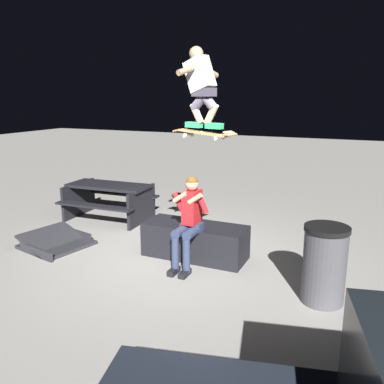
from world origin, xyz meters
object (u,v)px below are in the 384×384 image
object	(u,v)px
skater_airborne	(201,84)
trash_bin	(324,264)
skateboard	(204,133)
kicker_ramp	(57,243)
ledge_box_main	(195,241)
picnic_table_back	(109,196)
person_sitting_on_ledge	(189,217)

from	to	relation	value
skater_airborne	trash_bin	xyz separation A→B (m)	(-1.87, 0.46, -2.20)
skateboard	kicker_ramp	bearing A→B (deg)	6.83
ledge_box_main	skater_airborne	xyz separation A→B (m)	(-0.18, 0.22, 2.43)
skater_airborne	kicker_ramp	xyz separation A→B (m)	(2.56, 0.33, -2.65)
skateboard	ledge_box_main	bearing A→B (deg)	-45.04
kicker_ramp	trash_bin	xyz separation A→B (m)	(-4.42, 0.14, 0.45)
skater_airborne	trash_bin	world-z (taller)	skater_airborne
skateboard	kicker_ramp	world-z (taller)	skateboard
ledge_box_main	trash_bin	xyz separation A→B (m)	(-2.05, 0.68, 0.23)
ledge_box_main	skateboard	bearing A→B (deg)	134.96
picnic_table_back	ledge_box_main	bearing A→B (deg)	154.84
skater_airborne	picnic_table_back	world-z (taller)	skater_airborne
skateboard	kicker_ramp	size ratio (longest dim) A/B	0.87
picnic_table_back	person_sitting_on_ledge	bearing A→B (deg)	148.70
skater_airborne	kicker_ramp	distance (m)	3.70
skateboard	skater_airborne	distance (m)	0.69
skateboard	trash_bin	world-z (taller)	skateboard
person_sitting_on_ledge	skateboard	xyz separation A→B (m)	(-0.17, -0.15, 1.24)
ledge_box_main	kicker_ramp	world-z (taller)	ledge_box_main
kicker_ramp	skateboard	bearing A→B (deg)	-173.17
kicker_ramp	trash_bin	distance (m)	4.45
picnic_table_back	skateboard	bearing A→B (deg)	152.72
person_sitting_on_ledge	kicker_ramp	size ratio (longest dim) A/B	1.16
person_sitting_on_ledge	skateboard	size ratio (longest dim) A/B	1.33
person_sitting_on_ledge	picnic_table_back	bearing A→B (deg)	-31.30
skateboard	kicker_ramp	distance (m)	3.28
skateboard	trash_bin	distance (m)	2.41
ledge_box_main	trash_bin	bearing A→B (deg)	161.53
ledge_box_main	skateboard	world-z (taller)	skateboard
person_sitting_on_ledge	kicker_ramp	xyz separation A→B (m)	(2.44, 0.17, -0.73)
kicker_ramp	person_sitting_on_ledge	bearing A→B (deg)	-176.10
kicker_ramp	ledge_box_main	bearing A→B (deg)	-167.02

